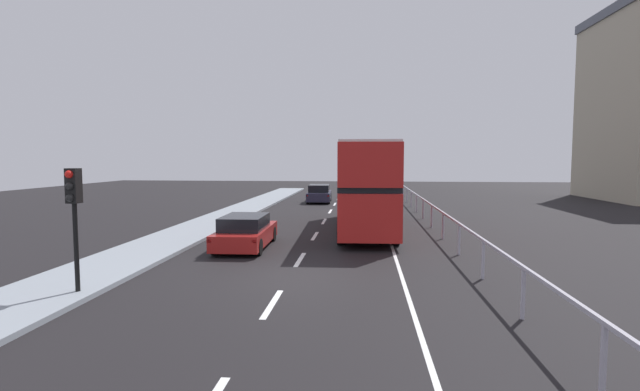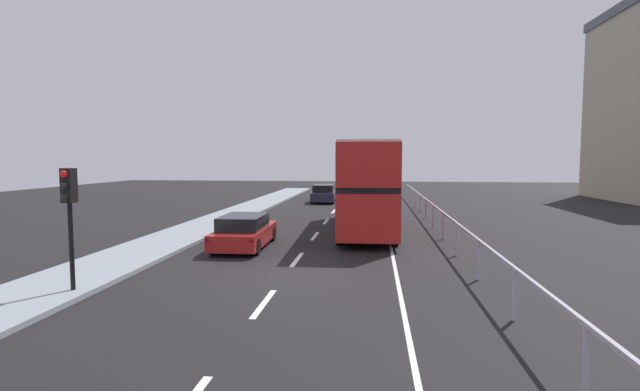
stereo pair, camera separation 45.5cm
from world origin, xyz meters
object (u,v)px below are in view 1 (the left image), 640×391
Objects in this scene: double_decker_bus_red at (365,184)px; traffic_signal_pole at (74,200)px; sedan_car_ahead at (319,194)px; hatchback_car_near at (246,232)px.

double_decker_bus_red reaches higher than traffic_signal_pole.
double_decker_bus_red is 2.65× the size of sedan_car_ahead.
double_decker_bus_red is 15.14m from sedan_car_ahead.
double_decker_bus_red is 2.53× the size of hatchback_car_near.
hatchback_car_near is 1.40× the size of traffic_signal_pole.
double_decker_bus_red is 7.23m from hatchback_car_near.
traffic_signal_pole is at bearing -123.62° from double_decker_bus_red.
hatchback_car_near is 1.05× the size of sedan_car_ahead.
double_decker_bus_red is at bearing 45.72° from hatchback_car_near.
traffic_signal_pole is (-2.69, -6.97, 1.90)m from hatchback_car_near.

